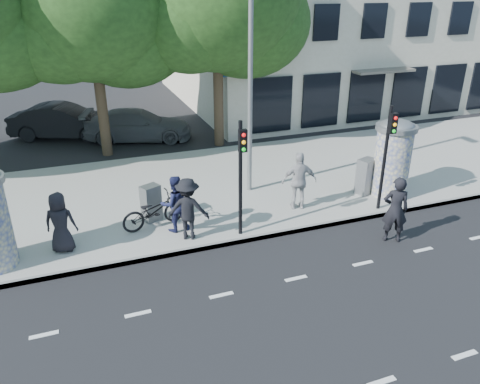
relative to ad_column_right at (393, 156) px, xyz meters
name	(u,v)px	position (x,y,z in m)	size (l,w,h in m)	color
ground	(323,312)	(-5.20, -4.70, -1.54)	(120.00, 120.00, 0.00)	black
sidewalk	(221,186)	(-5.20, 2.80, -1.46)	(40.00, 8.00, 0.15)	gray
curb	(263,237)	(-5.20, -1.15, -1.46)	(40.00, 0.10, 0.16)	slate
lane_dash_near	(382,382)	(-5.20, -6.90, -1.53)	(32.00, 0.12, 0.01)	silver
lane_dash_far	(296,278)	(-5.20, -3.30, -1.53)	(32.00, 0.12, 0.01)	silver
ad_column_right	(393,156)	(0.00, 0.00, 0.00)	(1.36, 1.36, 2.65)	beige
traffic_pole_near	(241,168)	(-5.80, -0.91, 0.69)	(0.22, 0.31, 3.40)	black
traffic_pole_far	(387,148)	(-1.00, -0.91, 0.69)	(0.22, 0.31, 3.40)	black
street_lamp	(251,55)	(-4.40, 1.93, 3.26)	(0.25, 0.93, 8.00)	slate
tree_near_left	(90,6)	(-8.70, 8.00, 4.53)	(6.80, 6.80, 8.97)	#38281C
ped_a	(60,222)	(-10.66, -0.05, -0.53)	(0.84, 0.54, 1.71)	black
ped_c	(175,204)	(-7.52, 0.02, -0.53)	(0.83, 0.65, 1.72)	#1C2047
ped_d	(188,209)	(-7.27, -0.56, -0.47)	(1.18, 0.68, 1.83)	black
ped_e	(299,181)	(-3.45, 0.09, -0.43)	(1.12, 0.64, 1.91)	#A0A0A3
man_road	(395,210)	(-1.72, -2.52, -0.54)	(0.73, 0.48, 1.99)	black
bicycle	(154,211)	(-8.07, 0.45, -0.87)	(1.97, 0.69, 1.04)	black
cabinet_left	(151,203)	(-8.06, 0.92, -0.82)	(0.54, 0.40, 1.14)	slate
cabinet_right	(366,176)	(-0.74, 0.34, -0.76)	(0.60, 0.44, 1.25)	slate
car_mid	(64,121)	(-10.33, 11.21, -0.73)	(4.91, 1.71, 1.62)	black
car_right	(138,125)	(-7.07, 9.64, -0.81)	(4.99, 2.03, 1.45)	#4E5155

